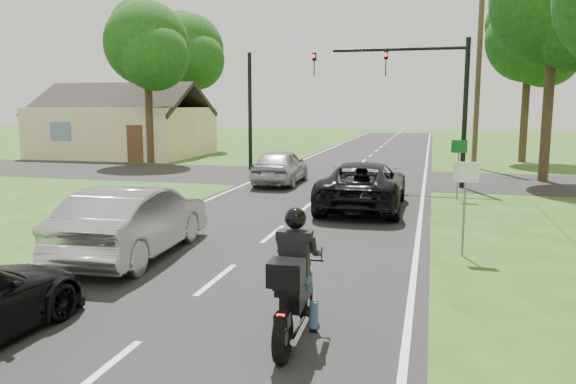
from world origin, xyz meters
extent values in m
plane|color=#244A14|center=(0.00, 0.00, 0.00)|extent=(140.00, 140.00, 0.00)
cube|color=black|center=(0.00, 10.00, 0.01)|extent=(8.00, 100.00, 0.01)
cube|color=black|center=(0.00, 16.00, 0.01)|extent=(60.00, 7.00, 0.01)
torus|color=black|center=(2.11, -1.52, 0.34)|extent=(0.16, 0.69, 0.68)
torus|color=black|center=(2.15, -3.07, 0.34)|extent=(0.19, 0.75, 0.75)
cube|color=black|center=(2.12, -2.19, 0.65)|extent=(0.32, 0.99, 0.31)
sphere|color=black|center=(2.12, -1.93, 0.84)|extent=(0.35, 0.35, 0.35)
cube|color=black|center=(2.13, -2.55, 0.84)|extent=(0.37, 0.58, 0.10)
cube|color=#FF0C07|center=(2.15, -3.18, 0.67)|extent=(0.10, 0.03, 0.05)
cylinder|color=silver|center=(2.31, -2.75, 0.32)|extent=(0.12, 0.83, 0.09)
cylinder|color=black|center=(2.11, -1.72, 1.03)|extent=(0.64, 0.06, 0.04)
cube|color=black|center=(2.14, -2.86, 1.15)|extent=(0.47, 0.43, 0.33)
cube|color=black|center=(2.13, -2.34, 1.29)|extent=(0.42, 0.24, 0.62)
sphere|color=black|center=(2.13, -2.27, 1.77)|extent=(0.31, 0.31, 0.31)
cylinder|color=navy|center=(1.89, -2.01, 0.24)|extent=(0.13, 0.13, 0.47)
cylinder|color=navy|center=(2.35, -2.00, 0.24)|extent=(0.13, 0.13, 0.47)
imported|color=black|center=(1.84, 8.27, 0.78)|extent=(2.63, 5.58, 1.54)
imported|color=#A9A8AD|center=(-2.39, 1.17, 0.80)|extent=(1.95, 4.90, 1.59)
imported|color=#9B9DA2|center=(-2.28, 13.20, 0.76)|extent=(1.89, 4.45, 1.50)
cylinder|color=black|center=(5.20, 14.00, 3.00)|extent=(0.20, 0.20, 6.00)
cylinder|color=black|center=(2.50, 14.00, 5.60)|extent=(5.40, 0.14, 0.14)
imported|color=black|center=(2.00, 14.00, 5.05)|extent=(0.16, 0.36, 1.00)
imported|color=black|center=(-1.00, 14.00, 5.05)|extent=(0.16, 0.36, 1.00)
sphere|color=#FF0C07|center=(2.00, 13.82, 5.38)|extent=(0.16, 0.16, 0.16)
sphere|color=#FF0C07|center=(-1.00, 13.82, 5.38)|extent=(0.16, 0.16, 0.16)
cylinder|color=black|center=(-5.20, 18.00, 3.00)|extent=(0.20, 0.20, 6.00)
cylinder|color=brown|center=(6.20, 22.00, 5.00)|extent=(0.28, 0.28, 10.00)
cylinder|color=slate|center=(4.70, 3.00, 1.00)|extent=(0.05, 0.05, 2.00)
cube|color=silver|center=(4.70, 2.97, 1.90)|extent=(0.55, 0.04, 0.45)
cylinder|color=slate|center=(4.90, 11.00, 1.00)|extent=(0.05, 0.05, 2.00)
cube|color=#0C591E|center=(4.90, 10.97, 1.90)|extent=(0.55, 0.04, 0.45)
cylinder|color=#332316|center=(8.80, 17.00, 3.50)|extent=(0.44, 0.44, 7.00)
sphere|color=#11380F|center=(8.80, 17.00, 7.75)|extent=(5.40, 5.40, 5.40)
cylinder|color=#332316|center=(9.20, 26.00, 3.22)|extent=(0.44, 0.44, 6.44)
sphere|color=#11380F|center=(9.20, 26.00, 7.13)|extent=(4.95, 4.95, 4.95)
sphere|color=#11380F|center=(10.02, 25.34, 6.33)|extent=(3.96, 3.96, 3.96)
cylinder|color=#332316|center=(-12.00, 20.00, 3.08)|extent=(0.44, 0.44, 6.16)
sphere|color=#11380F|center=(-12.00, 20.00, 6.82)|extent=(4.80, 4.80, 4.80)
sphere|color=#11380F|center=(-11.20, 19.36, 6.05)|extent=(3.84, 3.84, 3.84)
cylinder|color=#332316|center=(-14.00, 30.00, 3.36)|extent=(0.44, 0.44, 6.72)
sphere|color=#11380F|center=(-14.00, 30.00, 7.44)|extent=(5.40, 5.40, 5.40)
sphere|color=#11380F|center=(-13.10, 29.28, 6.60)|extent=(4.32, 4.32, 4.32)
cube|color=#C8BA8B|center=(-16.00, 24.00, 1.60)|extent=(10.00, 8.00, 3.20)
cube|color=black|center=(-16.00, 22.00, 3.70)|extent=(10.20, 4.00, 2.29)
cube|color=black|center=(-16.00, 26.00, 3.70)|extent=(10.20, 4.00, 2.29)
camera|label=1|loc=(3.94, -9.80, 3.35)|focal=35.00mm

